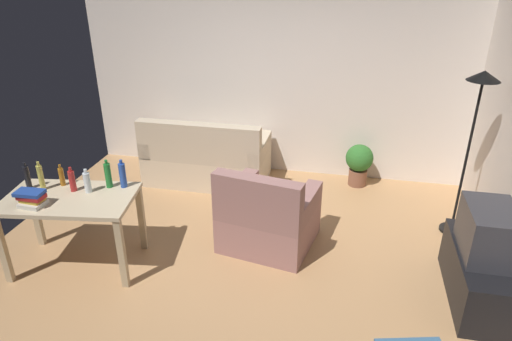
# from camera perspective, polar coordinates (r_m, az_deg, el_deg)

# --- Properties ---
(ground_plane) EXTENTS (5.20, 4.40, 0.02)m
(ground_plane) POSITION_cam_1_polar(r_m,az_deg,el_deg) (4.83, -2.43, -10.58)
(ground_plane) COLOR tan
(wall_rear) EXTENTS (5.20, 0.10, 2.70)m
(wall_rear) POSITION_cam_1_polar(r_m,az_deg,el_deg) (6.24, 2.38, 11.69)
(wall_rear) COLOR silver
(wall_rear) RESTS_ON ground_plane
(couch) EXTENTS (1.60, 0.84, 0.92)m
(couch) POSITION_cam_1_polar(r_m,az_deg,el_deg) (6.20, -6.19, 1.29)
(couch) COLOR beige
(couch) RESTS_ON ground_plane
(tv_stand) EXTENTS (0.44, 1.10, 0.48)m
(tv_stand) POSITION_cam_1_polar(r_m,az_deg,el_deg) (4.61, 25.79, -11.68)
(tv_stand) COLOR black
(tv_stand) RESTS_ON ground_plane
(tv) EXTENTS (0.41, 0.60, 0.44)m
(tv) POSITION_cam_1_polar(r_m,az_deg,el_deg) (4.37, 26.97, -6.81)
(tv) COLOR #2D2D33
(tv) RESTS_ON tv_stand
(torchiere_lamp) EXTENTS (0.32, 0.32, 1.81)m
(torchiere_lamp) POSITION_cam_1_polar(r_m,az_deg,el_deg) (5.10, 25.73, 6.76)
(torchiere_lamp) COLOR black
(torchiere_lamp) RESTS_ON ground_plane
(desk) EXTENTS (1.29, 0.86, 0.76)m
(desk) POSITION_cam_1_polar(r_m,az_deg,el_deg) (4.70, -22.02, -4.22)
(desk) COLOR #C6B28E
(desk) RESTS_ON ground_plane
(potted_plant) EXTENTS (0.36, 0.36, 0.57)m
(potted_plant) POSITION_cam_1_polar(r_m,az_deg,el_deg) (6.21, 12.68, 1.03)
(potted_plant) COLOR brown
(potted_plant) RESTS_ON ground_plane
(armchair) EXTENTS (1.04, 0.99, 0.92)m
(armchair) POSITION_cam_1_polar(r_m,az_deg,el_deg) (4.81, 1.41, -5.98)
(armchair) COLOR #996B66
(armchair) RESTS_ON ground_plane
(bottle_dark) EXTENTS (0.05, 0.05, 0.27)m
(bottle_dark) POSITION_cam_1_polar(r_m,az_deg,el_deg) (4.92, -26.54, -0.73)
(bottle_dark) COLOR black
(bottle_dark) RESTS_ON desk
(bottle_squat) EXTENTS (0.05, 0.05, 0.29)m
(bottle_squat) POSITION_cam_1_polar(r_m,az_deg,el_deg) (4.84, -25.16, -0.76)
(bottle_squat) COLOR #BCB24C
(bottle_squat) RESTS_ON desk
(bottle_amber) EXTENTS (0.05, 0.05, 0.22)m
(bottle_amber) POSITION_cam_1_polar(r_m,az_deg,el_deg) (4.86, -22.99, -0.68)
(bottle_amber) COLOR #9E6019
(bottle_amber) RESTS_ON desk
(bottle_red) EXTENTS (0.06, 0.06, 0.25)m
(bottle_red) POSITION_cam_1_polar(r_m,az_deg,el_deg) (4.70, -21.87, -1.17)
(bottle_red) COLOR #AD2323
(bottle_red) RESTS_ON desk
(bottle_clear) EXTENTS (0.06, 0.06, 0.24)m
(bottle_clear) POSITION_cam_1_polar(r_m,az_deg,el_deg) (4.63, -20.23, -1.37)
(bottle_clear) COLOR silver
(bottle_clear) RESTS_ON desk
(bottle_green) EXTENTS (0.06, 0.06, 0.29)m
(bottle_green) POSITION_cam_1_polar(r_m,az_deg,el_deg) (4.65, -17.90, -0.55)
(bottle_green) COLOR #1E722D
(bottle_green) RESTS_ON desk
(bottle_blue) EXTENTS (0.06, 0.06, 0.29)m
(bottle_blue) POSITION_cam_1_polar(r_m,az_deg,el_deg) (4.62, -16.23, -0.53)
(bottle_blue) COLOR #2347A3
(bottle_blue) RESTS_ON desk
(book_stack) EXTENTS (0.26, 0.18, 0.14)m
(book_stack) POSITION_cam_1_polar(r_m,az_deg,el_deg) (4.60, -26.12, -3.13)
(book_stack) COLOR beige
(book_stack) RESTS_ON desk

